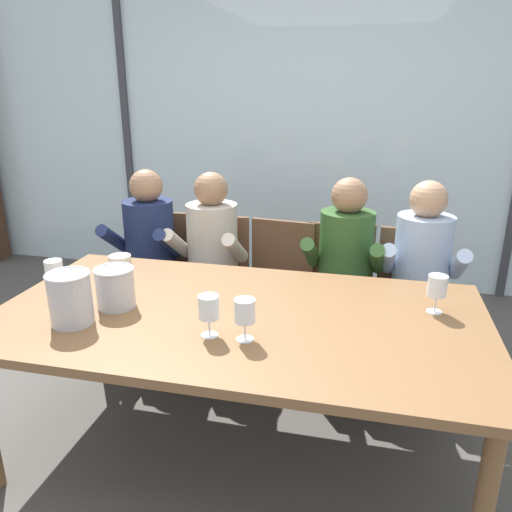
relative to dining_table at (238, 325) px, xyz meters
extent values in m
plane|color=#4C4742|center=(0.00, 1.00, -0.66)|extent=(14.00, 14.00, 0.00)
cube|color=silver|center=(0.00, 2.33, 0.64)|extent=(7.37, 0.03, 2.60)
cube|color=#38383D|center=(-1.66, 2.31, 0.64)|extent=(0.06, 0.06, 2.60)
cube|color=#386633|center=(0.00, 6.49, 0.29)|extent=(13.37, 2.40, 1.92)
cube|color=brown|center=(0.00, 0.00, 0.04)|extent=(2.17, 1.16, 0.04)
cylinder|color=brown|center=(0.99, -0.48, -0.32)|extent=(0.07, 0.07, 0.69)
cylinder|color=brown|center=(-0.99, 0.48, -0.32)|extent=(0.07, 0.07, 0.69)
cylinder|color=brown|center=(0.99, 0.48, -0.32)|extent=(0.07, 0.07, 0.69)
cube|color=brown|center=(-0.82, 0.92, -0.23)|extent=(0.47, 0.47, 0.03)
cube|color=brown|center=(-0.84, 1.12, -0.01)|extent=(0.42, 0.06, 0.42)
cylinder|color=brown|center=(-1.00, 0.72, -0.45)|extent=(0.04, 0.04, 0.42)
cylinder|color=brown|center=(-0.62, 0.75, -0.45)|extent=(0.04, 0.04, 0.42)
cylinder|color=brown|center=(-1.02, 1.10, -0.45)|extent=(0.04, 0.04, 0.42)
cylinder|color=brown|center=(-0.65, 1.13, -0.45)|extent=(0.04, 0.04, 0.42)
cube|color=brown|center=(-0.41, 0.90, -0.23)|extent=(0.49, 0.49, 0.03)
cube|color=brown|center=(-0.44, 1.10, -0.01)|extent=(0.42, 0.09, 0.42)
cylinder|color=brown|center=(-0.58, 0.69, -0.45)|extent=(0.04, 0.04, 0.42)
cylinder|color=brown|center=(-0.20, 0.73, -0.45)|extent=(0.04, 0.04, 0.42)
cylinder|color=brown|center=(-0.62, 1.06, -0.45)|extent=(0.04, 0.04, 0.42)
cylinder|color=brown|center=(-0.25, 1.11, -0.45)|extent=(0.04, 0.04, 0.42)
cube|color=brown|center=(-0.02, 0.89, -0.23)|extent=(0.49, 0.49, 0.03)
cube|color=brown|center=(0.01, 1.09, -0.01)|extent=(0.42, 0.08, 0.42)
cylinder|color=brown|center=(-0.23, 0.73, -0.45)|extent=(0.04, 0.04, 0.42)
cylinder|color=brown|center=(0.15, 0.68, -0.45)|extent=(0.04, 0.04, 0.42)
cylinder|color=brown|center=(-0.18, 1.10, -0.45)|extent=(0.04, 0.04, 0.42)
cylinder|color=brown|center=(0.19, 1.06, -0.45)|extent=(0.04, 0.04, 0.42)
cube|color=brown|center=(0.39, 0.90, -0.23)|extent=(0.47, 0.47, 0.03)
cube|color=brown|center=(0.38, 1.10, -0.01)|extent=(0.42, 0.06, 0.42)
cylinder|color=brown|center=(0.21, 0.70, -0.45)|extent=(0.04, 0.04, 0.42)
cylinder|color=brown|center=(0.59, 0.72, -0.45)|extent=(0.04, 0.04, 0.42)
cylinder|color=brown|center=(0.19, 1.08, -0.45)|extent=(0.04, 0.04, 0.42)
cylinder|color=brown|center=(0.57, 1.10, -0.45)|extent=(0.04, 0.04, 0.42)
cube|color=brown|center=(0.80, 0.87, -0.23)|extent=(0.48, 0.48, 0.03)
cube|color=brown|center=(0.82, 1.07, -0.01)|extent=(0.42, 0.07, 0.42)
cylinder|color=brown|center=(0.60, 0.70, -0.45)|extent=(0.04, 0.04, 0.42)
cylinder|color=brown|center=(0.98, 0.67, -0.45)|extent=(0.04, 0.04, 0.42)
cylinder|color=brown|center=(0.63, 1.08, -0.45)|extent=(0.04, 0.04, 0.42)
cylinder|color=brown|center=(1.01, 1.05, -0.45)|extent=(0.04, 0.04, 0.42)
cylinder|color=#192347|center=(-0.85, 0.93, 0.06)|extent=(0.32, 0.32, 0.52)
sphere|color=#936B4C|center=(-0.85, 0.93, 0.42)|extent=(0.21, 0.21, 0.21)
cube|color=#47423D|center=(-0.94, 0.73, -0.20)|extent=(0.14, 0.40, 0.13)
cube|color=#47423D|center=(-0.76, 0.73, -0.20)|extent=(0.14, 0.40, 0.13)
cylinder|color=#47423D|center=(-0.95, 0.53, -0.44)|extent=(0.10, 0.10, 0.45)
cylinder|color=#47423D|center=(-0.77, 0.53, -0.44)|extent=(0.10, 0.10, 0.45)
cylinder|color=#192347|center=(-1.04, 0.81, 0.09)|extent=(0.08, 0.33, 0.26)
cylinder|color=#192347|center=(-0.66, 0.81, 0.09)|extent=(0.08, 0.33, 0.26)
cylinder|color=#B7AD9E|center=(-0.42, 0.93, 0.06)|extent=(0.33, 0.33, 0.52)
sphere|color=#936B4C|center=(-0.42, 0.93, 0.42)|extent=(0.21, 0.21, 0.21)
cube|color=#47423D|center=(-0.52, 0.73, -0.20)|extent=(0.14, 0.40, 0.13)
cube|color=#47423D|center=(-0.34, 0.73, -0.20)|extent=(0.14, 0.40, 0.13)
cylinder|color=#47423D|center=(-0.52, 0.53, -0.44)|extent=(0.10, 0.10, 0.45)
cylinder|color=#47423D|center=(-0.34, 0.53, -0.44)|extent=(0.10, 0.10, 0.45)
cylinder|color=#B7AD9E|center=(-0.61, 0.82, 0.09)|extent=(0.09, 0.33, 0.26)
cylinder|color=#B7AD9E|center=(-0.23, 0.81, 0.09)|extent=(0.09, 0.33, 0.26)
cylinder|color=#2D5123|center=(0.42, 0.93, 0.06)|extent=(0.34, 0.34, 0.52)
sphere|color=#936B4C|center=(0.42, 0.93, 0.42)|extent=(0.21, 0.21, 0.21)
cube|color=#47423D|center=(0.32, 0.74, -0.20)|extent=(0.15, 0.41, 0.13)
cube|color=#47423D|center=(0.50, 0.73, -0.20)|extent=(0.15, 0.41, 0.13)
cylinder|color=#47423D|center=(0.30, 0.54, -0.44)|extent=(0.10, 0.10, 0.45)
cylinder|color=#47423D|center=(0.48, 0.53, -0.44)|extent=(0.10, 0.10, 0.45)
cylinder|color=#2D5123|center=(0.22, 0.82, 0.09)|extent=(0.10, 0.33, 0.26)
cylinder|color=#2D5123|center=(0.60, 0.80, 0.09)|extent=(0.10, 0.33, 0.26)
cylinder|color=#9EB2D1|center=(0.85, 0.93, 0.06)|extent=(0.33, 0.33, 0.52)
sphere|color=tan|center=(0.85, 0.93, 0.42)|extent=(0.21, 0.21, 0.21)
cube|color=#47423D|center=(0.76, 0.73, -0.20)|extent=(0.14, 0.40, 0.13)
cube|color=#47423D|center=(0.94, 0.73, -0.20)|extent=(0.14, 0.40, 0.13)
cylinder|color=#47423D|center=(0.75, 0.53, -0.44)|extent=(0.10, 0.10, 0.45)
cylinder|color=#47423D|center=(0.93, 0.53, -0.44)|extent=(0.10, 0.10, 0.45)
cylinder|color=#9EB2D1|center=(0.66, 0.82, 0.09)|extent=(0.09, 0.33, 0.26)
cylinder|color=#9EB2D1|center=(1.04, 0.80, 0.09)|extent=(0.09, 0.33, 0.26)
cylinder|color=#B7B7BC|center=(-0.66, -0.25, 0.17)|extent=(0.18, 0.18, 0.22)
torus|color=silver|center=(-0.66, -0.25, 0.28)|extent=(0.18, 0.18, 0.01)
cylinder|color=#B7B7BC|center=(-0.56, -0.06, 0.15)|extent=(0.17, 0.17, 0.18)
torus|color=silver|center=(-0.56, -0.06, 0.24)|extent=(0.18, 0.18, 0.01)
cylinder|color=silver|center=(-0.82, 0.47, 0.09)|extent=(0.12, 0.12, 0.05)
cylinder|color=silver|center=(-0.91, 0.00, 0.06)|extent=(0.07, 0.07, 0.00)
cylinder|color=silver|center=(-0.91, 0.00, 0.10)|extent=(0.01, 0.01, 0.07)
cylinder|color=silver|center=(-0.91, 0.00, 0.19)|extent=(0.08, 0.08, 0.09)
cylinder|color=maroon|center=(-0.91, 0.00, 0.16)|extent=(0.07, 0.07, 0.04)
cylinder|color=silver|center=(0.85, 0.21, 0.06)|extent=(0.07, 0.07, 0.00)
cylinder|color=silver|center=(0.85, 0.21, 0.10)|extent=(0.01, 0.01, 0.07)
cylinder|color=silver|center=(0.85, 0.21, 0.19)|extent=(0.08, 0.08, 0.09)
cylinder|color=maroon|center=(0.85, 0.21, 0.16)|extent=(0.07, 0.07, 0.04)
cylinder|color=silver|center=(-0.06, -0.23, 0.06)|extent=(0.07, 0.07, 0.00)
cylinder|color=silver|center=(-0.06, -0.23, 0.10)|extent=(0.01, 0.01, 0.07)
cylinder|color=silver|center=(-0.06, -0.23, 0.19)|extent=(0.08, 0.08, 0.09)
cylinder|color=#E0D184|center=(-0.06, -0.23, 0.16)|extent=(0.07, 0.07, 0.04)
cylinder|color=silver|center=(0.09, -0.23, 0.06)|extent=(0.07, 0.07, 0.00)
cylinder|color=silver|center=(0.09, -0.23, 0.10)|extent=(0.01, 0.01, 0.07)
cylinder|color=silver|center=(0.09, -0.23, 0.19)|extent=(0.08, 0.08, 0.09)
cylinder|color=#E0D184|center=(0.09, -0.23, 0.16)|extent=(0.07, 0.07, 0.04)
camera|label=1|loc=(0.53, -1.93, 1.02)|focal=34.86mm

